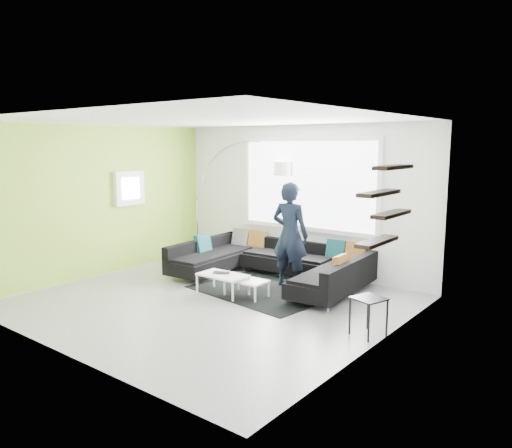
# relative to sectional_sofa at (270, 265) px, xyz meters

# --- Properties ---
(ground) EXTENTS (5.50, 5.50, 0.00)m
(ground) POSITION_rel_sectional_sofa_xyz_m (-0.04, -1.49, -0.31)
(ground) COLOR slate
(ground) RESTS_ON ground
(room_shell) EXTENTS (5.54, 5.04, 2.82)m
(room_shell) POSITION_rel_sectional_sofa_xyz_m (-0.01, -1.29, 1.49)
(room_shell) COLOR white
(room_shell) RESTS_ON ground
(sectional_sofa) EXTENTS (3.43, 2.25, 0.71)m
(sectional_sofa) POSITION_rel_sectional_sofa_xyz_m (0.00, 0.00, 0.00)
(sectional_sofa) COLOR black
(sectional_sofa) RESTS_ON ground
(rug) EXTENTS (2.44, 1.91, 0.01)m
(rug) POSITION_rel_sectional_sofa_xyz_m (0.25, -0.50, -0.31)
(rug) COLOR black
(rug) RESTS_ON ground
(coffee_table) EXTENTS (1.05, 0.62, 0.34)m
(coffee_table) POSITION_rel_sectional_sofa_xyz_m (0.03, -1.01, -0.14)
(coffee_table) COLOR silver
(coffee_table) RESTS_ON ground
(arc_lamp) EXTENTS (2.50, 1.33, 2.52)m
(arc_lamp) POSITION_rel_sectional_sofa_xyz_m (-2.41, 0.62, 0.95)
(arc_lamp) COLOR white
(arc_lamp) RESTS_ON ground
(side_table) EXTENTS (0.46, 0.46, 0.50)m
(side_table) POSITION_rel_sectional_sofa_xyz_m (2.50, -1.26, -0.06)
(side_table) COLOR black
(side_table) RESTS_ON ground
(person) EXTENTS (0.75, 0.57, 1.82)m
(person) POSITION_rel_sectional_sofa_xyz_m (0.44, -0.02, 0.59)
(person) COLOR black
(person) RESTS_ON ground
(laptop) EXTENTS (0.42, 0.39, 0.02)m
(laptop) POSITION_rel_sectional_sofa_xyz_m (-0.20, -1.08, 0.04)
(laptop) COLOR black
(laptop) RESTS_ON coffee_table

